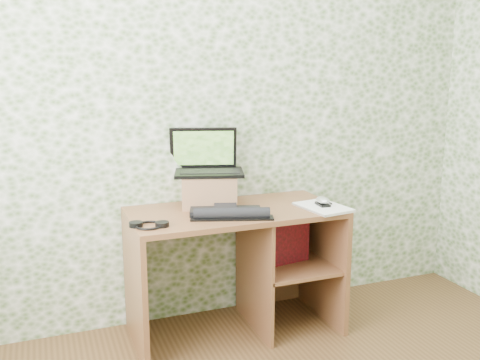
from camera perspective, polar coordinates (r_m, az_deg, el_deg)
name	(u,v)px	position (r m, az deg, el deg)	size (l,w,h in m)	color
wall_back	(217,109)	(3.25, -2.50, 7.56)	(3.50, 3.50, 0.00)	white
desk	(245,251)	(3.19, 0.58, -7.59)	(1.20, 0.60, 0.75)	brown
riser	(209,190)	(3.14, -3.29, -1.06)	(0.31, 0.26, 0.19)	brown
laptop	(207,163)	(3.14, -3.56, 1.87)	(0.46, 0.38, 0.26)	black
keyboard	(228,212)	(2.92, -1.26, -3.47)	(0.45, 0.35, 0.06)	black
headphones	(149,225)	(2.78, -9.68, -4.74)	(0.20, 0.19, 0.02)	black
notepad	(323,207)	(3.12, 8.88, -2.89)	(0.22, 0.31, 0.01)	white
mouse	(323,202)	(3.13, 8.82, -2.35)	(0.07, 0.11, 0.04)	silver
pen	(327,201)	(3.22, 9.23, -2.24)	(0.01, 0.01, 0.13)	black
red_box	(288,237)	(3.25, 5.13, -6.10)	(0.26, 0.08, 0.31)	maroon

